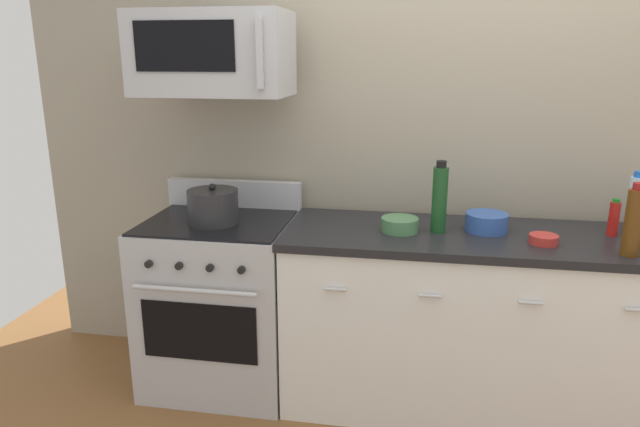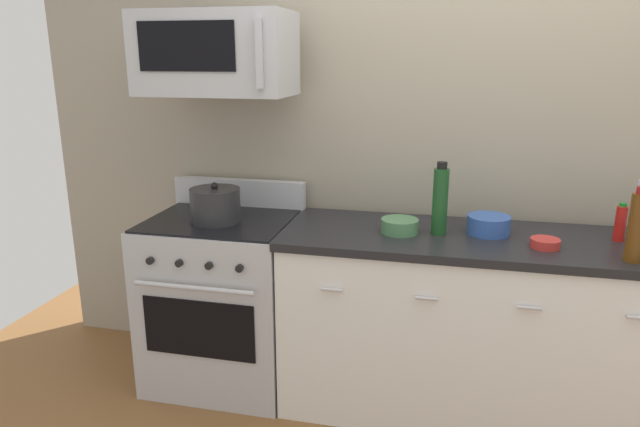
{
  "view_description": "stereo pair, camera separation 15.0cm",
  "coord_description": "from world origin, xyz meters",
  "px_view_note": "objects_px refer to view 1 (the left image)",
  "views": [
    {
      "loc": [
        -0.29,
        -2.69,
        1.74
      ],
      "look_at": [
        -0.75,
        -0.05,
        1.0
      ],
      "focal_mm": 32.04,
      "sensor_mm": 36.0,
      "label": 1
    },
    {
      "loc": [
        -0.15,
        -2.66,
        1.74
      ],
      "look_at": [
        -0.75,
        -0.05,
        1.0
      ],
      "focal_mm": 32.04,
      "sensor_mm": 36.0,
      "label": 2
    }
  ],
  "objects_px": {
    "bottle_wine_amber": "(634,222)",
    "bowl_red_small": "(544,239)",
    "bottle_water_clear": "(635,204)",
    "bowl_green_glaze": "(400,224)",
    "stockpot": "(213,207)",
    "bottle_wine_green": "(440,199)",
    "bottle_hot_sauce_red": "(614,218)",
    "microwave": "(213,54)",
    "bowl_blue_mixing": "(487,222)",
    "range_oven": "(222,301)"
  },
  "relations": [
    {
      "from": "bottle_wine_amber",
      "to": "bowl_red_small",
      "type": "bearing_deg",
      "value": 162.8
    },
    {
      "from": "bottle_water_clear",
      "to": "bowl_green_glaze",
      "type": "bearing_deg",
      "value": -170.64
    },
    {
      "from": "bottle_water_clear",
      "to": "stockpot",
      "type": "bearing_deg",
      "value": -174.18
    },
    {
      "from": "bottle_wine_green",
      "to": "bowl_green_glaze",
      "type": "bearing_deg",
      "value": -173.72
    },
    {
      "from": "bottle_wine_amber",
      "to": "bottle_hot_sauce_red",
      "type": "relative_size",
      "value": 1.76
    },
    {
      "from": "bottle_wine_amber",
      "to": "bowl_green_glaze",
      "type": "height_order",
      "value": "bottle_wine_amber"
    },
    {
      "from": "bowl_green_glaze",
      "to": "stockpot",
      "type": "xyz_separation_m",
      "value": [
        -0.93,
        -0.03,
        0.05
      ]
    },
    {
      "from": "bowl_red_small",
      "to": "bowl_green_glaze",
      "type": "xyz_separation_m",
      "value": [
        -0.65,
        0.08,
        0.01
      ]
    },
    {
      "from": "microwave",
      "to": "bottle_water_clear",
      "type": "xyz_separation_m",
      "value": [
        2.03,
        0.11,
        -0.69
      ]
    },
    {
      "from": "bottle_hot_sauce_red",
      "to": "bottle_wine_green",
      "type": "relative_size",
      "value": 0.51
    },
    {
      "from": "bowl_red_small",
      "to": "bowl_blue_mixing",
      "type": "relative_size",
      "value": 0.63
    },
    {
      "from": "bowl_red_small",
      "to": "bowl_blue_mixing",
      "type": "xyz_separation_m",
      "value": [
        -0.24,
        0.16,
        0.02
      ]
    },
    {
      "from": "bottle_wine_green",
      "to": "microwave",
      "type": "bearing_deg",
      "value": 177.33
    },
    {
      "from": "bottle_hot_sauce_red",
      "to": "bowl_green_glaze",
      "type": "xyz_separation_m",
      "value": [
        -0.99,
        -0.1,
        -0.05
      ]
    },
    {
      "from": "range_oven",
      "to": "stockpot",
      "type": "relative_size",
      "value": 4.21
    },
    {
      "from": "stockpot",
      "to": "bowl_red_small",
      "type": "bearing_deg",
      "value": -1.86
    },
    {
      "from": "bottle_wine_amber",
      "to": "bowl_blue_mixing",
      "type": "distance_m",
      "value": 0.63
    },
    {
      "from": "bottle_wine_amber",
      "to": "bowl_green_glaze",
      "type": "relative_size",
      "value": 1.77
    },
    {
      "from": "microwave",
      "to": "bowl_blue_mixing",
      "type": "distance_m",
      "value": 1.56
    },
    {
      "from": "bottle_water_clear",
      "to": "bottle_wine_green",
      "type": "xyz_separation_m",
      "value": [
        -0.92,
        -0.16,
        0.02
      ]
    },
    {
      "from": "bottle_wine_amber",
      "to": "bowl_green_glaze",
      "type": "bearing_deg",
      "value": 169.61
    },
    {
      "from": "bottle_wine_green",
      "to": "stockpot",
      "type": "height_order",
      "value": "bottle_wine_green"
    },
    {
      "from": "microwave",
      "to": "stockpot",
      "type": "xyz_separation_m",
      "value": [
        -0.0,
        -0.1,
        -0.74
      ]
    },
    {
      "from": "bottle_water_clear",
      "to": "bottle_wine_amber",
      "type": "bearing_deg",
      "value": -108.91
    },
    {
      "from": "range_oven",
      "to": "bowl_red_small",
      "type": "height_order",
      "value": "range_oven"
    },
    {
      "from": "bottle_water_clear",
      "to": "bottle_hot_sauce_red",
      "type": "height_order",
      "value": "bottle_water_clear"
    },
    {
      "from": "bowl_red_small",
      "to": "bowl_green_glaze",
      "type": "distance_m",
      "value": 0.65
    },
    {
      "from": "bottle_wine_amber",
      "to": "stockpot",
      "type": "height_order",
      "value": "bottle_wine_amber"
    },
    {
      "from": "bowl_green_glaze",
      "to": "bowl_blue_mixing",
      "type": "relative_size",
      "value": 0.88
    },
    {
      "from": "microwave",
      "to": "stockpot",
      "type": "bearing_deg",
      "value": -90.13
    },
    {
      "from": "bowl_blue_mixing",
      "to": "bottle_hot_sauce_red",
      "type": "bearing_deg",
      "value": 2.44
    },
    {
      "from": "range_oven",
      "to": "bowl_red_small",
      "type": "distance_m",
      "value": 1.65
    },
    {
      "from": "bottle_wine_green",
      "to": "bowl_red_small",
      "type": "height_order",
      "value": "bottle_wine_green"
    },
    {
      "from": "range_oven",
      "to": "bottle_water_clear",
      "type": "bearing_deg",
      "value": 4.34
    },
    {
      "from": "bottle_wine_green",
      "to": "stockpot",
      "type": "distance_m",
      "value": 1.12
    },
    {
      "from": "bottle_hot_sauce_red",
      "to": "bottle_wine_green",
      "type": "xyz_separation_m",
      "value": [
        -0.81,
        -0.08,
        0.08
      ]
    },
    {
      "from": "bowl_green_glaze",
      "to": "stockpot",
      "type": "distance_m",
      "value": 0.93
    },
    {
      "from": "bottle_water_clear",
      "to": "bottle_hot_sauce_red",
      "type": "distance_m",
      "value": 0.15
    },
    {
      "from": "range_oven",
      "to": "bottle_wine_green",
      "type": "height_order",
      "value": "bottle_wine_green"
    },
    {
      "from": "bottle_water_clear",
      "to": "bowl_blue_mixing",
      "type": "relative_size",
      "value": 1.47
    },
    {
      "from": "bottle_water_clear",
      "to": "bowl_green_glaze",
      "type": "height_order",
      "value": "bottle_water_clear"
    },
    {
      "from": "bowl_blue_mixing",
      "to": "microwave",
      "type": "bearing_deg",
      "value": -179.76
    },
    {
      "from": "bowl_red_small",
      "to": "stockpot",
      "type": "xyz_separation_m",
      "value": [
        -1.58,
        0.05,
        0.07
      ]
    },
    {
      "from": "bottle_hot_sauce_red",
      "to": "bowl_blue_mixing",
      "type": "height_order",
      "value": "bottle_hot_sauce_red"
    },
    {
      "from": "range_oven",
      "to": "bowl_blue_mixing",
      "type": "relative_size",
      "value": 5.3
    },
    {
      "from": "bowl_red_small",
      "to": "bowl_blue_mixing",
      "type": "distance_m",
      "value": 0.28
    },
    {
      "from": "range_oven",
      "to": "microwave",
      "type": "height_order",
      "value": "microwave"
    },
    {
      "from": "bottle_wine_amber",
      "to": "bottle_wine_green",
      "type": "relative_size",
      "value": 0.91
    },
    {
      "from": "bottle_hot_sauce_red",
      "to": "bottle_water_clear",
      "type": "bearing_deg",
      "value": 35.72
    },
    {
      "from": "bowl_red_small",
      "to": "range_oven",
      "type": "bearing_deg",
      "value": 176.21
    }
  ]
}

